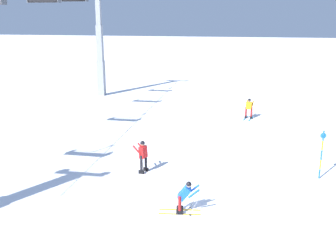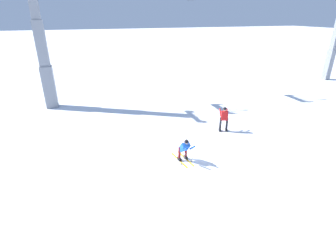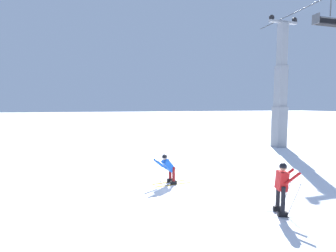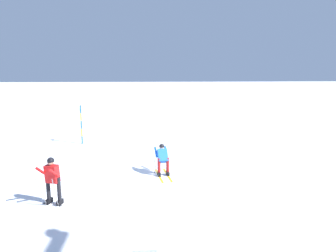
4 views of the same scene
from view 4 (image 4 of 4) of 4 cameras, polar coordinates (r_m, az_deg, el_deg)
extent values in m
plane|color=white|center=(11.90, -3.68, -11.71)|extent=(260.00, 260.00, 0.00)
cube|color=yellow|center=(12.98, -1.76, -9.73)|extent=(0.32, 1.73, 0.01)
cube|color=black|center=(12.95, -1.76, -9.37)|extent=(0.15, 0.29, 0.16)
cylinder|color=maroon|center=(12.83, -1.77, -7.71)|extent=(0.13, 0.13, 0.63)
cube|color=yellow|center=(13.05, -0.06, -9.61)|extent=(0.32, 1.73, 0.01)
cube|color=black|center=(13.03, -0.06, -9.25)|extent=(0.15, 0.29, 0.16)
cylinder|color=maroon|center=(12.90, -0.06, -7.60)|extent=(0.13, 0.13, 0.63)
cube|color=blue|center=(12.92, -1.08, -5.85)|extent=(0.49, 0.61, 0.62)
sphere|color=beige|center=(12.99, -1.23, -4.14)|extent=(0.21, 0.21, 0.21)
sphere|color=black|center=(12.98, -1.24, -3.99)|extent=(0.23, 0.23, 0.23)
cylinder|color=blue|center=(13.22, -2.38, -5.12)|extent=(0.15, 0.48, 0.42)
cylinder|color=gray|center=(13.39, -2.58, -7.34)|extent=(0.21, 0.47, 1.06)
cylinder|color=black|center=(13.33, -2.64, -8.98)|extent=(0.07, 0.07, 0.01)
cylinder|color=blue|center=(13.30, -0.42, -5.01)|extent=(0.15, 0.48, 0.42)
cylinder|color=gray|center=(13.49, -0.26, -7.20)|extent=(0.08, 0.50, 1.06)
cylinder|color=black|center=(13.45, 0.10, -8.80)|extent=(0.07, 0.07, 0.01)
cylinder|color=blue|center=(19.32, -16.44, -2.65)|extent=(0.07, 0.07, 0.49)
cylinder|color=yellow|center=(19.22, -16.52, -1.22)|extent=(0.07, 0.07, 0.49)
cylinder|color=blue|center=(19.13, -16.60, 0.22)|extent=(0.07, 0.07, 0.49)
cylinder|color=yellow|center=(19.05, -16.67, 1.67)|extent=(0.07, 0.07, 0.49)
cylinder|color=blue|center=(18.99, -16.75, 3.14)|extent=(0.07, 0.07, 0.49)
cylinder|color=blue|center=(18.99, -16.79, 3.13)|extent=(0.02, 0.28, 0.28)
cube|color=white|center=(11.02, -20.36, -14.21)|extent=(0.60, 1.52, 0.01)
cube|color=black|center=(10.99, -20.39, -13.80)|extent=(0.19, 0.30, 0.16)
cylinder|color=black|center=(10.80, -20.55, -11.46)|extent=(0.13, 0.13, 0.81)
cube|color=white|center=(11.25, -22.19, -13.81)|extent=(0.60, 1.52, 0.01)
cube|color=black|center=(11.22, -22.22, -13.41)|extent=(0.19, 0.30, 0.16)
cylinder|color=black|center=(11.04, -22.40, -11.11)|extent=(0.13, 0.13, 0.81)
cube|color=red|center=(10.72, -21.75, -8.68)|extent=(0.50, 0.42, 0.62)
sphere|color=tan|center=(10.58, -21.98, -6.52)|extent=(0.22, 0.22, 0.22)
sphere|color=black|center=(10.57, -21.99, -6.34)|extent=(0.23, 0.23, 0.23)
cylinder|color=red|center=(10.37, -21.52, -8.47)|extent=(0.24, 0.49, 0.43)
cylinder|color=gray|center=(10.56, -21.18, -12.19)|extent=(0.05, 0.40, 1.15)
cylinder|color=black|center=(10.86, -20.25, -14.34)|extent=(0.07, 0.07, 0.01)
cylinder|color=red|center=(10.64, -23.56, -8.15)|extent=(0.24, 0.49, 0.43)
cylinder|color=gray|center=(10.87, -23.60, -11.70)|extent=(0.23, 0.34, 1.15)
cylinder|color=black|center=(11.21, -23.05, -13.72)|extent=(0.07, 0.07, 0.01)
camera|label=1|loc=(21.70, 44.37, 16.60)|focal=43.46mm
camera|label=2|loc=(24.04, 8.87, 16.87)|focal=27.52mm
camera|label=3|loc=(18.04, -37.08, 5.25)|focal=26.37mm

